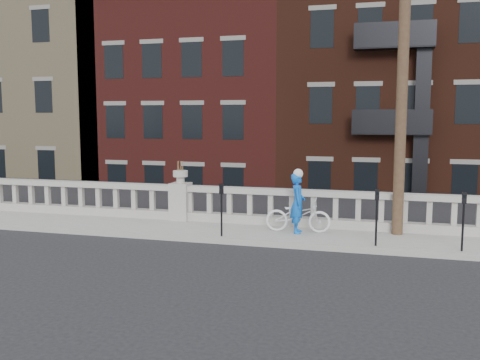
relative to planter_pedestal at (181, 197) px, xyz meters
name	(u,v)px	position (x,y,z in m)	size (l,w,h in m)	color
ground	(117,258)	(0.00, -3.95, -0.83)	(120.00, 120.00, 0.00)	black
sidewalk	(168,228)	(0.00, -0.95, -0.76)	(32.00, 2.20, 0.15)	gray
balustrade	(181,203)	(0.00, 0.00, -0.19)	(28.00, 0.34, 1.03)	gray
planter_pedestal	(181,197)	(0.00, 0.00, 0.00)	(0.55, 0.55, 1.76)	gray
lower_level	(301,126)	(0.56, 19.09, 1.80)	(80.00, 44.00, 20.80)	#605E59
utility_pole	(404,35)	(6.20, -0.35, 4.41)	(1.60, 0.28, 10.00)	#422D1E
parking_meter_a	(221,204)	(1.84, -1.80, 0.17)	(0.10, 0.09, 1.36)	black
parking_meter_b	(377,211)	(5.69, -1.80, 0.17)	(0.10, 0.09, 1.36)	black
parking_meter_c	(463,215)	(7.60, -1.80, 0.17)	(0.10, 0.09, 1.36)	black
bicycle	(298,215)	(3.65, -0.76, -0.23)	(0.60, 1.72, 0.90)	silver
cyclist	(298,203)	(3.66, -0.88, 0.12)	(0.58, 0.38, 1.59)	blue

